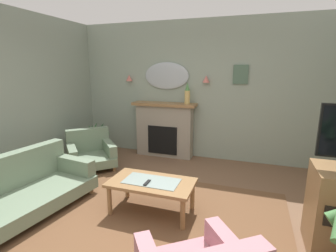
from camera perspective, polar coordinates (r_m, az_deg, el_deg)
floor at (r=3.31m, az=-3.81°, el=-22.64°), size 6.27×6.35×0.10m
wall_back at (r=5.33m, az=7.37°, el=7.82°), size 6.27×0.10×2.82m
patterned_rug at (r=3.43m, az=-2.46°, el=-20.06°), size 3.20×2.40×0.01m
fireplace at (r=5.45m, az=-0.81°, el=-0.92°), size 1.36×0.36×1.16m
mantel_vase_centre at (r=5.14m, az=4.35°, el=7.25°), size 0.11×0.11×0.43m
wall_mirror at (r=5.43m, az=-0.34°, el=11.20°), size 0.96×0.06×0.56m
wall_sconce_left at (r=5.72m, az=-8.72°, el=10.64°), size 0.14×0.14×0.14m
wall_sconce_right at (r=5.16m, az=8.57°, el=10.41°), size 0.14×0.14×0.14m
framed_picture at (r=5.14m, az=16.01°, el=11.06°), size 0.28×0.03×0.36m
coffee_table at (r=3.39m, az=-3.71°, el=-13.13°), size 1.10×0.60×0.45m
tv_remote at (r=3.30m, az=-4.72°, el=-12.63°), size 0.04×0.16×0.02m
floral_couch at (r=3.93m, az=-30.01°, el=-12.19°), size 1.08×1.81×0.76m
armchair_by_coffee_table at (r=5.11m, az=-17.02°, el=-5.55°), size 1.15×1.15×0.71m
potted_plant_small_fern at (r=5.62m, az=-15.40°, el=-2.78°), size 0.48×0.49×0.75m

